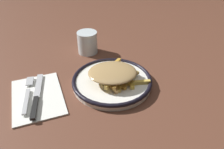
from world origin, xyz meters
TOP-DOWN VIEW (x-y plane):
  - ground_plane at (0.00, 0.00)m, footprint 2.60×2.60m
  - plate at (0.00, 0.00)m, footprint 0.26×0.26m
  - fries_heap at (0.00, -0.01)m, footprint 0.19×0.17m
  - napkin at (-0.23, 0.01)m, footprint 0.15×0.22m
  - fork at (-0.26, 0.02)m, footprint 0.04×0.18m
  - knife at (-0.24, -0.01)m, footprint 0.05×0.21m
  - water_glass at (-0.02, 0.23)m, footprint 0.08×0.08m

SIDE VIEW (x-z plane):
  - ground_plane at x=0.00m, z-range 0.00..0.00m
  - napkin at x=-0.23m, z-range 0.00..0.01m
  - fork at x=-0.26m, z-range 0.01..0.01m
  - knife at x=-0.24m, z-range 0.01..0.02m
  - plate at x=0.00m, z-range 0.00..0.03m
  - water_glass at x=-0.02m, z-range 0.00..0.09m
  - fries_heap at x=0.00m, z-range 0.02..0.07m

